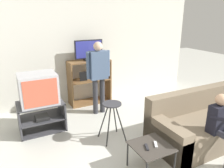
# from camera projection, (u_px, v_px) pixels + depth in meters

# --- Properties ---
(wall_back) EXTENTS (6.40, 0.06, 2.60)m
(wall_back) POSITION_uv_depth(u_px,v_px,m) (80.00, 49.00, 5.27)
(wall_back) COLOR silver
(wall_back) RESTS_ON ground_plane
(tv_stand) EXTENTS (0.82, 0.57, 0.55)m
(tv_stand) POSITION_uv_depth(u_px,v_px,m) (41.00, 116.00, 4.13)
(tv_stand) COLOR #38383D
(tv_stand) RESTS_ON ground_plane
(television_main) EXTENTS (0.66, 0.54, 0.56)m
(television_main) POSITION_uv_depth(u_px,v_px,m) (38.00, 89.00, 3.95)
(television_main) COLOR #B2B2B7
(television_main) RESTS_ON tv_stand
(media_shelf) EXTENTS (1.01, 0.41, 1.07)m
(media_shelf) POSITION_uv_depth(u_px,v_px,m) (89.00, 81.00, 5.32)
(media_shelf) COLOR brown
(media_shelf) RESTS_ON ground_plane
(television_flat) EXTENTS (0.68, 0.20, 0.48)m
(television_flat) POSITION_uv_depth(u_px,v_px,m) (89.00, 51.00, 5.10)
(television_flat) COLOR black
(television_flat) RESTS_ON media_shelf
(folding_stool) EXTENTS (0.40, 0.37, 0.69)m
(folding_stool) POSITION_uv_depth(u_px,v_px,m) (112.00, 111.00, 3.73)
(folding_stool) COLOR black
(folding_stool) RESTS_ON ground_plane
(snack_table) EXTENTS (0.51, 0.51, 0.40)m
(snack_table) POSITION_uv_depth(u_px,v_px,m) (151.00, 148.00, 3.01)
(snack_table) COLOR #38332D
(snack_table) RESTS_ON ground_plane
(remote_control_black) EXTENTS (0.09, 0.15, 0.02)m
(remote_control_black) POSITION_uv_depth(u_px,v_px,m) (147.00, 147.00, 2.95)
(remote_control_black) COLOR #232328
(remote_control_black) RESTS_ON snack_table
(remote_control_white) EXTENTS (0.10, 0.14, 0.02)m
(remote_control_white) POSITION_uv_depth(u_px,v_px,m) (156.00, 144.00, 3.00)
(remote_control_white) COLOR silver
(remote_control_white) RESTS_ON snack_table
(couch) EXTENTS (2.00, 0.91, 0.84)m
(couch) POSITION_uv_depth(u_px,v_px,m) (204.00, 124.00, 3.80)
(couch) COLOR #756651
(couch) RESTS_ON ground_plane
(person_standing_adult) EXTENTS (0.53, 0.20, 1.58)m
(person_standing_adult) POSITION_uv_depth(u_px,v_px,m) (98.00, 71.00, 4.63)
(person_standing_adult) COLOR #2D2D33
(person_standing_adult) RESTS_ON ground_plane
(person_seated_child) EXTENTS (0.33, 0.43, 1.05)m
(person_seated_child) POSITION_uv_depth(u_px,v_px,m) (223.00, 123.00, 3.14)
(person_seated_child) COLOR #2D2D38
(person_seated_child) RESTS_ON ground_plane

